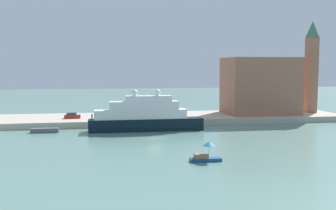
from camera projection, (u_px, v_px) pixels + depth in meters
ground at (155, 138)px, 80.99m from camera, size 400.00×400.00×0.00m
quay_dock at (142, 119)px, 106.32m from camera, size 110.00×19.76×1.53m
large_yacht at (145, 117)px, 90.30m from camera, size 26.27×3.87×11.50m
small_motorboat at (206, 154)px, 60.78m from camera, size 4.87×1.95×3.10m
work_barge at (45, 130)px, 88.00m from camera, size 6.11×1.43×0.99m
harbor_building at (260, 86)px, 111.13m from camera, size 19.52×13.87×15.79m
bell_tower at (312, 63)px, 113.49m from camera, size 3.76×3.76×26.31m
parked_car at (72, 116)px, 100.97m from camera, size 4.06×1.72×1.46m
person_figure at (92, 117)px, 96.65m from camera, size 0.36×0.36×1.77m
mooring_bollard at (135, 119)px, 97.31m from camera, size 0.44×0.44×0.61m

